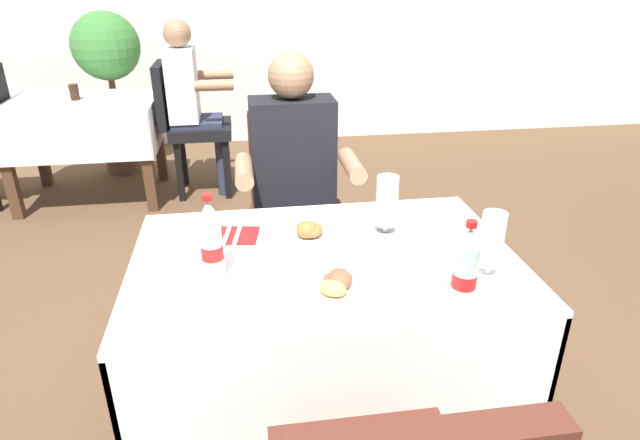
{
  "coord_description": "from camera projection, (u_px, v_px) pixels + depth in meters",
  "views": [
    {
      "loc": [
        -0.3,
        -1.43,
        1.55
      ],
      "look_at": [
        -0.06,
        0.14,
        0.81
      ],
      "focal_mm": 29.98,
      "sensor_mm": 36.0,
      "label": 1
    }
  ],
  "objects": [
    {
      "name": "cola_bottle_primary",
      "position": [
        466.0,
        270.0,
        1.4
      ],
      "size": [
        0.07,
        0.07,
        0.25
      ],
      "color": "silver",
      "rests_on": "main_dining_table"
    },
    {
      "name": "beer_glass_middle",
      "position": [
        492.0,
        242.0,
        1.55
      ],
      "size": [
        0.07,
        0.07,
        0.2
      ],
      "color": "white",
      "rests_on": "main_dining_table"
    },
    {
      "name": "background_chair_right",
      "position": [
        187.0,
        121.0,
        3.91
      ],
      "size": [
        0.5,
        0.44,
        0.97
      ],
      "color": "black",
      "rests_on": "ground"
    },
    {
      "name": "beer_glass_left",
      "position": [
        387.0,
        205.0,
        1.8
      ],
      "size": [
        0.07,
        0.07,
        0.21
      ],
      "color": "white",
      "rests_on": "main_dining_table"
    },
    {
      "name": "plate_far_diner",
      "position": [
        308.0,
        234.0,
        1.8
      ],
      "size": [
        0.24,
        0.24,
        0.07
      ],
      "color": "white",
      "rests_on": "main_dining_table"
    },
    {
      "name": "seated_diner_far",
      "position": [
        295.0,
        184.0,
        2.32
      ],
      "size": [
        0.5,
        0.46,
        1.26
      ],
      "color": "#282D42",
      "rests_on": "ground"
    },
    {
      "name": "background_table_tumbler",
      "position": [
        74.0,
        92.0,
        3.73
      ],
      "size": [
        0.06,
        0.06,
        0.11
      ],
      "primitive_type": "cylinder",
      "color": "black",
      "rests_on": "background_dining_table"
    },
    {
      "name": "potted_plant_corner",
      "position": [
        109.0,
        64.0,
        4.22
      ],
      "size": [
        0.52,
        0.52,
        1.28
      ],
      "color": "brown",
      "rests_on": "ground"
    },
    {
      "name": "ground_plane",
      "position": [
        343.0,
        432.0,
        1.98
      ],
      "size": [
        11.0,
        11.0,
        0.0
      ],
      "primitive_type": "plane",
      "color": "brown"
    },
    {
      "name": "cola_bottle_secondary",
      "position": [
        211.0,
        243.0,
        1.53
      ],
      "size": [
        0.06,
        0.06,
        0.27
      ],
      "color": "silver",
      "rests_on": "main_dining_table"
    },
    {
      "name": "plate_near_camera",
      "position": [
        340.0,
        284.0,
        1.51
      ],
      "size": [
        0.23,
        0.23,
        0.06
      ],
      "color": "white",
      "rests_on": "main_dining_table"
    },
    {
      "name": "chair_far_diner_seat",
      "position": [
        298.0,
        207.0,
        2.49
      ],
      "size": [
        0.44,
        0.5,
        0.97
      ],
      "color": "#4C2319",
      "rests_on": "ground"
    },
    {
      "name": "background_patron",
      "position": [
        192.0,
        99.0,
        3.85
      ],
      "size": [
        0.46,
        0.5,
        1.26
      ],
      "color": "#282D42",
      "rests_on": "ground"
    },
    {
      "name": "napkin_cutlery_set",
      "position": [
        233.0,
        235.0,
        1.82
      ],
      "size": [
        0.19,
        0.2,
        0.01
      ],
      "color": "maroon",
      "rests_on": "main_dining_table"
    },
    {
      "name": "background_dining_table",
      "position": [
        85.0,
        126.0,
        3.82
      ],
      "size": [
        1.02,
        0.76,
        0.73
      ],
      "color": "white",
      "rests_on": "ground"
    },
    {
      "name": "main_dining_table",
      "position": [
        324.0,
        300.0,
        1.77
      ],
      "size": [
        1.22,
        0.81,
        0.73
      ],
      "color": "white",
      "rests_on": "ground"
    }
  ]
}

